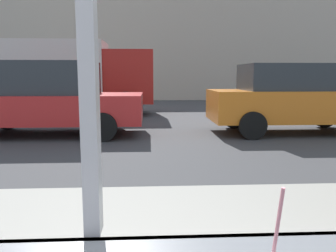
% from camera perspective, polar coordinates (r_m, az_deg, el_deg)
% --- Properties ---
extents(ground_plane, '(60.00, 60.00, 0.00)m').
position_cam_1_polar(ground_plane, '(9.09, -4.25, -0.80)').
color(ground_plane, '#38383A').
extents(sidewalk_strip, '(16.00, 2.80, 0.12)m').
position_cam_1_polar(sidewalk_strip, '(2.92, -6.71, -19.80)').
color(sidewalk_strip, gray).
rests_on(sidewalk_strip, ground).
extents(building_facade_far, '(28.00, 1.20, 6.12)m').
position_cam_1_polar(building_facade_far, '(21.14, -3.72, 12.70)').
color(building_facade_far, '#A89E8E').
rests_on(building_facade_far, ground).
extents(parked_car_red, '(4.49, 2.03, 1.78)m').
position_cam_1_polar(parked_car_red, '(8.82, -19.19, 4.31)').
color(parked_car_red, red).
rests_on(parked_car_red, ground).
extents(parked_car_orange, '(4.15, 1.91, 1.73)m').
position_cam_1_polar(parked_car_orange, '(9.21, 19.81, 4.34)').
color(parked_car_orange, orange).
rests_on(parked_car_orange, ground).
extents(box_truck, '(7.04, 2.44, 2.68)m').
position_cam_1_polar(box_truck, '(13.48, -18.20, 8.18)').
color(box_truck, beige).
rests_on(box_truck, ground).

